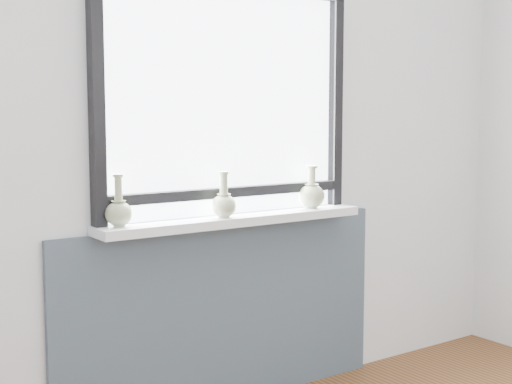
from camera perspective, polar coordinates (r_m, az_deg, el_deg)
back_wall at (r=3.25m, az=-2.64°, el=5.33°), size 3.60×0.02×2.60m
apron_panel at (r=3.35m, az=-2.29°, el=-9.73°), size 1.70×0.03×0.86m
windowsill at (r=3.20m, az=-1.64°, el=-2.24°), size 1.32×0.18×0.04m
window at (r=3.21m, az=-2.30°, el=7.84°), size 1.30×0.06×1.05m
vase_a at (r=2.92m, az=-10.92°, el=-1.50°), size 0.11×0.11×0.21m
vase_b at (r=3.12m, az=-2.59°, el=-0.91°), size 0.11×0.11×0.20m
vase_c at (r=3.44m, az=4.47°, el=-0.17°), size 0.13×0.13×0.21m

